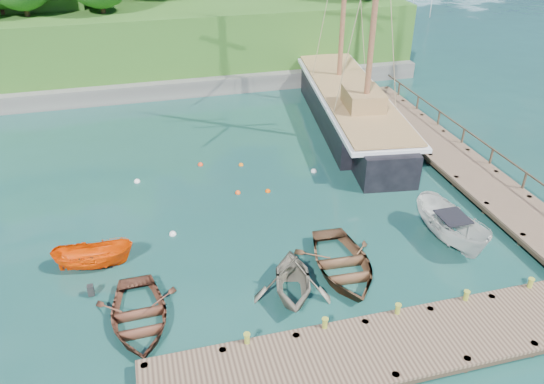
{
  "coord_description": "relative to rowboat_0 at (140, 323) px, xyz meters",
  "views": [
    {
      "loc": [
        -6.64,
        -18.7,
        15.23
      ],
      "look_at": [
        -0.97,
        2.82,
        2.0
      ],
      "focal_mm": 35.0,
      "sensor_mm": 36.0,
      "label": 1
    }
  ],
  "objects": [
    {
      "name": "mooring_buoy_6",
      "position": [
        0.4,
        11.63,
        0.0
      ],
      "size": [
        0.36,
        0.36,
        0.36
      ],
      "primitive_type": "sphere",
      "color": "white",
      "rests_on": "ground"
    },
    {
      "name": "cabin_boat_white",
      "position": [
        14.81,
        1.81,
        0.0
      ],
      "size": [
        2.33,
        5.07,
        1.9
      ],
      "primitive_type": "imported",
      "rotation": [
        0.0,
        0.0,
        0.1
      ],
      "color": "silver",
      "rests_on": "ground"
    },
    {
      "name": "mooring_buoy_4",
      "position": [
        4.26,
        12.78,
        0.0
      ],
      "size": [
        0.33,
        0.33,
        0.33
      ],
      "primitive_type": "sphere",
      "color": "red",
      "rests_on": "ground"
    },
    {
      "name": "rowboat_0",
      "position": [
        0.0,
        0.0,
        0.0
      ],
      "size": [
        3.47,
        4.77,
        0.97
      ],
      "primitive_type": "imported",
      "rotation": [
        0.0,
        0.0,
        0.03
      ],
      "color": "#4F2B1D",
      "rests_on": "ground"
    },
    {
      "name": "bollard_2",
      "position": [
        9.81,
        -2.65,
        0.0
      ],
      "size": [
        0.26,
        0.26,
        0.45
      ],
      "primitive_type": "cylinder",
      "color": "olive",
      "rests_on": "ground"
    },
    {
      "name": "mooring_buoy_5",
      "position": [
        6.67,
        12.12,
        0.0
      ],
      "size": [
        0.29,
        0.29,
        0.29
      ],
      "primitive_type": "sphere",
      "color": "orange",
      "rests_on": "ground"
    },
    {
      "name": "schooner",
      "position": [
        15.5,
        16.48,
        1.03
      ],
      "size": [
        7.04,
        25.77,
        18.61
      ],
      "rotation": [
        0.0,
        0.0,
        -0.13
      ],
      "color": "black",
      "rests_on": "ground"
    },
    {
      "name": "bollard_3",
      "position": [
        12.81,
        -2.65,
        0.0
      ],
      "size": [
        0.26,
        0.26,
        0.45
      ],
      "primitive_type": "cylinder",
      "color": "olive",
      "rests_on": "ground"
    },
    {
      "name": "bollard_4",
      "position": [
        15.81,
        -2.65,
        0.0
      ],
      "size": [
        0.26,
        0.26,
        0.45
      ],
      "primitive_type": "cylinder",
      "color": "olive",
      "rests_on": "ground"
    },
    {
      "name": "bollard_0",
      "position": [
        3.81,
        -2.65,
        0.0
      ],
      "size": [
        0.26,
        0.26,
        0.45
      ],
      "primitive_type": "cylinder",
      "color": "olive",
      "rests_on": "ground"
    },
    {
      "name": "dock_east",
      "position": [
        19.31,
        9.45,
        0.43
      ],
      "size": [
        3.2,
        24.0,
        1.1
      ],
      "color": "#443226",
      "rests_on": "ground"
    },
    {
      "name": "rowboat_2",
      "position": [
        8.95,
        0.98,
        0.0
      ],
      "size": [
        3.93,
        5.32,
        1.06
      ],
      "primitive_type": "imported",
      "rotation": [
        0.0,
        0.0,
        -0.05
      ],
      "color": "#503421",
      "rests_on": "ground"
    },
    {
      "name": "rowboat_1",
      "position": [
        6.34,
        0.05,
        0.0
      ],
      "size": [
        4.07,
        4.46,
        2.01
      ],
      "primitive_type": "imported",
      "rotation": [
        0.0,
        0.0,
        -0.23
      ],
      "color": "#706A5A",
      "rests_on": "ground"
    },
    {
      "name": "bollard_1",
      "position": [
        6.81,
        -2.65,
        0.0
      ],
      "size": [
        0.26,
        0.26,
        0.45
      ],
      "primitive_type": "cylinder",
      "color": "olive",
      "rests_on": "ground"
    },
    {
      "name": "dock_near",
      "position": [
        9.81,
        -4.05,
        0.43
      ],
      "size": [
        20.0,
        3.2,
        1.1
      ],
      "color": "#443226",
      "rests_on": "ground"
    },
    {
      "name": "mooring_buoy_2",
      "position": [
        7.48,
        8.63,
        0.0
      ],
      "size": [
        0.29,
        0.29,
        0.29
      ],
      "primitive_type": "sphere",
      "color": "#ED4D02",
      "rests_on": "ground"
    },
    {
      "name": "mooring_buoy_3",
      "position": [
        10.73,
        10.19,
        0.0
      ],
      "size": [
        0.36,
        0.36,
        0.36
      ],
      "primitive_type": "sphere",
      "color": "silver",
      "rests_on": "ground"
    },
    {
      "name": "headland",
      "position": [
        -5.07,
        33.81,
        5.54
      ],
      "size": [
        51.0,
        19.31,
        12.9
      ],
      "color": "#474744",
      "rests_on": "ground"
    },
    {
      "name": "motorboat_orange",
      "position": [
        -1.76,
        4.1,
        0.0
      ],
      "size": [
        3.74,
        1.77,
        1.39
      ],
      "primitive_type": "imported",
      "rotation": [
        0.0,
        0.0,
        1.45
      ],
      "color": "#E94500",
      "rests_on": "ground"
    },
    {
      "name": "ground",
      "position": [
        7.81,
        2.45,
        0.0
      ],
      "size": [
        160.0,
        160.0,
        0.0
      ],
      "primitive_type": "plane",
      "color": "#163430",
      "rests_on": "ground"
    },
    {
      "name": "mooring_buoy_0",
      "position": [
        1.88,
        5.78,
        0.0
      ],
      "size": [
        0.36,
        0.36,
        0.36
      ],
      "primitive_type": "sphere",
      "color": "silver",
      "rests_on": "ground"
    },
    {
      "name": "mooring_buoy_1",
      "position": [
        5.81,
        8.88,
        0.0
      ],
      "size": [
        0.32,
        0.32,
        0.32
      ],
      "primitive_type": "sphere",
      "color": "#E24D17",
      "rests_on": "ground"
    }
  ]
}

